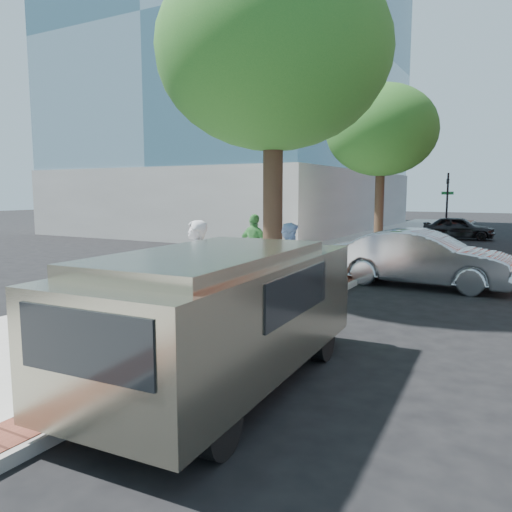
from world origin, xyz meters
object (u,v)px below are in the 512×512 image
Objects in this scene: sedan_silver at (423,258)px; person_gray at (195,275)px; bg_car at (458,228)px; parking_meter at (276,260)px; person_officer at (291,261)px; person_green at (255,246)px; van at (230,309)px.

person_gray is at bearing 161.49° from sedan_silver.
bg_car is (1.79, 22.85, -0.51)m from person_gray.
person_gray is 0.53× the size of bg_car.
person_officer is at bearing 97.36° from parking_meter.
person_officer is at bearing 143.26° from person_green.
person_officer is at bearing 102.52° from van.
sedan_silver reaches higher than bg_car.
parking_meter reaches higher than sedan_silver.
person_officer is 19.62m from bg_car.
person_green reaches higher than van.
person_green is 17.94m from bg_car.
van reaches higher than sedan_silver.
person_officer is 5.12m from van.
sedan_silver is at bearing -48.74° from person_officer.
person_gray is at bearing 134.22° from van.
person_gray is (-0.55, -2.23, -0.04)m from parking_meter.
person_green is at bearing 126.24° from parking_meter.
van is (3.44, -6.90, -0.04)m from person_green.
van reaches higher than parking_meter.
person_green reaches higher than person_officer.
parking_meter is 0.28× the size of van.
person_green reaches higher than bg_car.
sedan_silver is (2.76, 7.17, -0.35)m from person_gray.
person_officer is (0.41, 3.29, -0.10)m from person_gray.
parking_meter is 0.30× the size of sedan_silver.
bg_car is at bearing 87.02° from van.
van is at bearing 123.19° from person_green.
parking_meter is 5.42m from sedan_silver.
parking_meter is 0.38× the size of bg_car.
van is (-0.01, -24.50, 0.41)m from bg_car.
person_gray is at bearing 173.50° from bg_car.
person_green is (-2.21, 3.02, -0.11)m from parking_meter.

